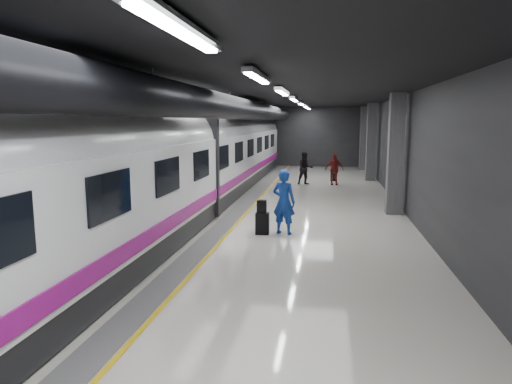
{
  "coord_description": "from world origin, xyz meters",
  "views": [
    {
      "loc": [
        2.09,
        -15.58,
        3.48
      ],
      "look_at": [
        -0.02,
        -2.35,
        1.39
      ],
      "focal_mm": 32.0,
      "sensor_mm": 36.0,
      "label": 1
    }
  ],
  "objects": [
    {
      "name": "suitcase_far",
      "position": [
        2.41,
        11.35,
        0.23
      ],
      "size": [
        0.36,
        0.28,
        0.46
      ],
      "primitive_type": "cube",
      "rotation": [
        0.0,
        0.0,
        -0.25
      ],
      "color": "black",
      "rests_on": "ground"
    },
    {
      "name": "suitcase_main",
      "position": [
        0.11,
        -1.94,
        0.34
      ],
      "size": [
        0.42,
        0.28,
        0.68
      ],
      "primitive_type": "cube",
      "rotation": [
        0.0,
        0.0,
        0.03
      ],
      "color": "black",
      "rests_on": "ground"
    },
    {
      "name": "traveler_main",
      "position": [
        0.76,
        -1.77,
        1.01
      ],
      "size": [
        0.84,
        0.68,
        2.01
      ],
      "primitive_type": "imported",
      "rotation": [
        0.0,
        0.0,
        2.84
      ],
      "color": "#174BB3",
      "rests_on": "ground"
    },
    {
      "name": "shoulder_bag",
      "position": [
        0.09,
        -1.94,
        0.87
      ],
      "size": [
        0.29,
        0.16,
        0.39
      ],
      "primitive_type": "cube",
      "rotation": [
        0.0,
        0.0,
        0.02
      ],
      "color": "black",
      "rests_on": "suitcase_main"
    },
    {
      "name": "traveler_far_a",
      "position": [
        0.84,
        9.49,
        0.91
      ],
      "size": [
        1.07,
        0.96,
        1.81
      ],
      "primitive_type": "imported",
      "rotation": [
        0.0,
        0.0,
        0.36
      ],
      "color": "black",
      "rests_on": "ground"
    },
    {
      "name": "train",
      "position": [
        -3.25,
        -0.0,
        2.07
      ],
      "size": [
        3.05,
        38.0,
        4.05
      ],
      "color": "black",
      "rests_on": "ground"
    },
    {
      "name": "platform_hall",
      "position": [
        -0.29,
        0.96,
        3.54
      ],
      "size": [
        10.02,
        40.02,
        4.51
      ],
      "color": "black",
      "rests_on": "ground"
    },
    {
      "name": "ground",
      "position": [
        0.0,
        0.0,
        0.0
      ],
      "size": [
        40.0,
        40.0,
        0.0
      ],
      "primitive_type": "plane",
      "color": "silver",
      "rests_on": "ground"
    },
    {
      "name": "traveler_far_b",
      "position": [
        2.41,
        9.63,
        0.87
      ],
      "size": [
        1.07,
        0.58,
        1.73
      ],
      "primitive_type": "imported",
      "rotation": [
        0.0,
        0.0,
        0.16
      ],
      "color": "maroon",
      "rests_on": "ground"
    }
  ]
}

